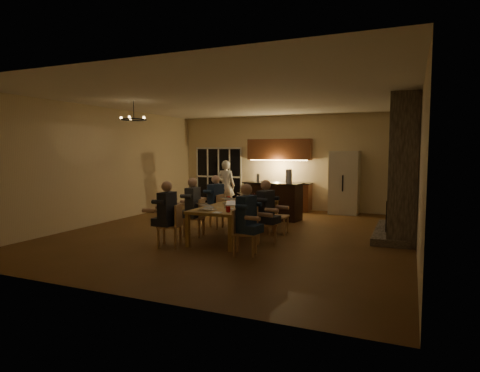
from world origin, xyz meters
The scene contains 44 objects.
floor centered at (0.00, 0.00, 0.00)m, with size 9.00×9.00×0.00m, color brown.
back_wall centered at (0.00, 4.52, 1.60)m, with size 8.00×0.04×3.20m, color beige.
left_wall centered at (-4.02, 0.00, 1.60)m, with size 0.04×9.00×3.20m, color beige.
right_wall centered at (4.02, 0.00, 1.60)m, with size 0.04×9.00×3.20m, color beige.
ceiling centered at (0.00, 0.00, 3.22)m, with size 8.00×9.00×0.04m, color white.
french_doors centered at (-2.70, 4.47, 1.05)m, with size 1.86×0.08×2.10m, color black.
fireplace centered at (3.70, 1.20, 1.60)m, with size 0.58×2.50×3.20m, color #706558.
kitchenette centered at (-0.30, 4.20, 1.20)m, with size 2.24×0.68×2.40m, color brown, non-canonical shape.
refrigerator centered at (1.90, 4.15, 1.00)m, with size 0.90×0.68×2.00m, color beige.
dining_table centered at (0.10, -0.21, 0.38)m, with size 1.10×3.04×0.75m, color tan.
bar_island centered at (0.14, 2.31, 0.54)m, with size 1.73×0.68×1.08m, color black.
chair_left_near centered at (-0.77, -1.77, 0.45)m, with size 0.44×0.44×0.89m, color tan, non-canonical shape.
chair_left_mid centered at (-0.80, -0.70, 0.45)m, with size 0.44×0.44×0.89m, color tan, non-canonical shape.
chair_left_far centered at (-0.82, 0.34, 0.45)m, with size 0.44×0.44×0.89m, color tan, non-canonical shape.
chair_right_near centered at (0.97, -1.83, 0.45)m, with size 0.44×0.44×0.89m, color tan, non-canonical shape.
chair_right_mid centered at (1.02, -0.71, 0.45)m, with size 0.44×0.44×0.89m, color tan, non-canonical shape.
chair_right_far centered at (0.95, 0.31, 0.45)m, with size 0.44×0.44×0.89m, color tan, non-canonical shape.
person_left_near centered at (-0.77, -1.85, 0.69)m, with size 0.60×0.60×1.38m, color #24262F, non-canonical shape.
person_right_near centered at (1.00, -1.82, 0.69)m, with size 0.60×0.60×1.38m, color navy, non-canonical shape.
person_left_mid centered at (-0.80, -0.73, 0.69)m, with size 0.60×0.60×1.38m, color #363B40, non-canonical shape.
person_right_mid centered at (0.99, -0.72, 0.69)m, with size 0.60×0.60×1.38m, color #24262F, non-canonical shape.
person_left_far centered at (-0.75, 0.35, 0.69)m, with size 0.60×0.60×1.38m, color navy, non-canonical shape.
standing_person centered at (-1.83, 3.22, 0.85)m, with size 0.62×0.40×1.69m, color white.
chandelier centered at (-2.35, -0.85, 2.75)m, with size 0.62×0.62×0.03m, color black.
laptop_a centered at (-0.10, -1.32, 0.86)m, with size 0.32×0.28×0.23m, color silver, non-canonical shape.
laptop_b centered at (0.37, -1.05, 0.86)m, with size 0.32×0.28×0.23m, color silver, non-canonical shape.
laptop_c centered at (-0.10, -0.15, 0.86)m, with size 0.32×0.28×0.23m, color silver, non-canonical shape.
laptop_d centered at (0.29, -0.21, 0.86)m, with size 0.32×0.28×0.23m, color silver, non-canonical shape.
laptop_e centered at (-0.15, 0.95, 0.86)m, with size 0.32×0.28×0.23m, color silver, non-canonical shape.
laptop_f centered at (0.39, 0.89, 0.86)m, with size 0.32×0.28×0.23m, color silver, non-canonical shape.
mug_front centered at (0.10, -0.72, 0.80)m, with size 0.08×0.08×0.10m, color silver.
mug_mid centered at (0.22, 0.39, 0.80)m, with size 0.07×0.07×0.10m, color silver.
mug_back centered at (-0.23, 0.58, 0.80)m, with size 0.07×0.07×0.10m, color silver.
redcup_near centered at (0.44, -1.44, 0.81)m, with size 0.09×0.09×0.12m, color #AF0D0B.
redcup_mid centered at (-0.31, 0.18, 0.81)m, with size 0.09×0.09×0.12m, color #AF0D0B.
can_silver centered at (0.12, -0.89, 0.81)m, with size 0.06×0.06×0.12m, color #B2B2B7.
can_cola centered at (-0.01, 1.17, 0.81)m, with size 0.07×0.07×0.12m, color #3F0F0C.
can_right centered at (0.54, 0.01, 0.81)m, with size 0.06×0.06×0.12m, color #B2B2B7.
plate_near centered at (0.51, -0.77, 0.76)m, with size 0.24×0.24×0.02m, color silver.
plate_left centered at (-0.20, -1.08, 0.76)m, with size 0.23×0.23×0.02m, color silver.
plate_far centered at (0.58, 0.50, 0.76)m, with size 0.22×0.22×0.02m, color silver.
notepad centered at (0.28, -1.62, 0.76)m, with size 0.15×0.21×0.01m, color white.
bar_bottle centered at (-0.35, 2.36, 1.20)m, with size 0.08×0.08×0.24m, color #99999E.
bar_blender centered at (0.65, 2.16, 1.28)m, with size 0.13×0.13×0.40m, color silver.
Camera 1 is at (3.86, -8.79, 2.00)m, focal length 30.00 mm.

